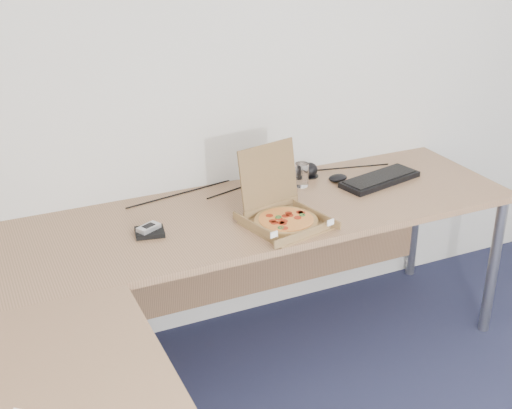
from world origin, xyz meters
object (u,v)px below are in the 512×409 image
keyboard (380,179)px  wallet (150,232)px  desk (196,287)px  drinking_glass (302,175)px  pizza_box (284,216)px

keyboard → wallet: (-1.13, -0.07, -0.00)m
desk → drinking_glass: bearing=38.5°
desk → pizza_box: pizza_box is taller
drinking_glass → keyboard: (0.35, -0.11, -0.04)m
keyboard → pizza_box: bearing=-173.7°
desk → keyboard: (1.09, 0.47, 0.04)m
desk → drinking_glass: (0.73, 0.58, 0.08)m
pizza_box → wallet: 0.54m
pizza_box → keyboard: 0.64m
keyboard → wallet: 1.13m
desk → pizza_box: (0.48, 0.26, 0.06)m
pizza_box → drinking_glass: bearing=38.7°
desk → pizza_box: bearing=28.7°
desk → pizza_box: size_ratio=7.51×
desk → keyboard: keyboard is taller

